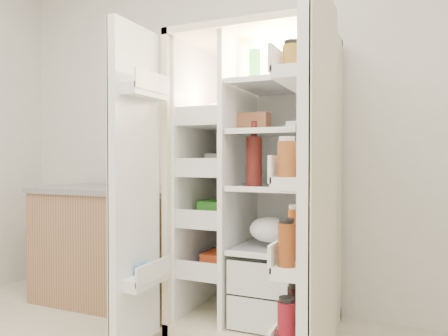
% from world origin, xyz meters
% --- Properties ---
extents(wall_back, '(4.00, 0.02, 2.70)m').
position_xyz_m(wall_back, '(0.00, 2.00, 1.35)').
color(wall_back, silver).
rests_on(wall_back, floor).
extents(refrigerator, '(0.92, 0.70, 1.80)m').
position_xyz_m(refrigerator, '(0.21, 1.65, 0.74)').
color(refrigerator, beige).
rests_on(refrigerator, floor).
extents(freezer_door, '(0.15, 0.40, 1.72)m').
position_xyz_m(freezer_door, '(-0.31, 1.05, 0.89)').
color(freezer_door, white).
rests_on(freezer_door, floor).
extents(fridge_door, '(0.17, 0.58, 1.72)m').
position_xyz_m(fridge_door, '(0.67, 0.96, 0.87)').
color(fridge_door, white).
rests_on(fridge_door, floor).
extents(kitchen_counter, '(1.15, 0.61, 0.84)m').
position_xyz_m(kitchen_counter, '(-0.93, 1.66, 0.42)').
color(kitchen_counter, '#A77653').
rests_on(kitchen_counter, floor).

